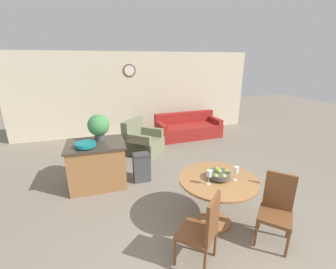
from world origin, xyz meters
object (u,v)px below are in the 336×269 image
object	(u,v)px
potted_plant	(99,126)
couch	(188,129)
dining_table	(218,189)
wine_glass_left	(209,174)
kitchen_island	(97,164)
armchair	(142,142)
fruit_bowl	(219,174)
teal_bowl	(85,145)
trash_bin	(142,167)
wine_glass_right	(236,170)
dining_chair_near_right	(277,207)
dining_chair_near_left	(203,229)

from	to	relation	value
potted_plant	couch	distance (m)	3.62
dining_table	wine_glass_left	world-z (taller)	wine_glass_left
kitchen_island	armchair	world-z (taller)	armchair
dining_table	fruit_bowl	distance (m)	0.25
wine_glass_left	kitchen_island	size ratio (longest dim) A/B	0.19
dining_table	teal_bowl	xyz separation A→B (m)	(-1.90, 1.54, 0.36)
trash_bin	wine_glass_right	bearing A→B (deg)	-58.57
dining_table	armchair	world-z (taller)	armchair
dining_chair_near_right	couch	bearing A→B (deg)	-50.41
kitchen_island	trash_bin	world-z (taller)	kitchen_island
dining_table	fruit_bowl	world-z (taller)	fruit_bowl
armchair	wine_glass_right	bearing A→B (deg)	-126.37
dining_table	dining_chair_near_left	world-z (taller)	dining_chair_near_left
dining_chair_near_right	teal_bowl	size ratio (longest dim) A/B	2.62
armchair	dining_table	bearing A→B (deg)	-129.49
fruit_bowl	wine_glass_right	xyz separation A→B (m)	(0.21, -0.12, 0.09)
dining_table	couch	distance (m)	4.20
couch	teal_bowl	bearing A→B (deg)	-143.75
fruit_bowl	kitchen_island	distance (m)	2.48
kitchen_island	wine_glass_right	bearing A→B (deg)	-43.49
fruit_bowl	trash_bin	world-z (taller)	fruit_bowl
trash_bin	fruit_bowl	bearing A→B (deg)	-62.14
wine_glass_left	trash_bin	distance (m)	1.96
dining_chair_near_left	wine_glass_left	size ratio (longest dim) A/B	4.60
kitchen_island	teal_bowl	world-z (taller)	teal_bowl
dining_chair_near_right	couch	xyz separation A→B (m)	(0.50, 4.56, -0.25)
dining_table	dining_chair_near_left	size ratio (longest dim) A/B	1.18
teal_bowl	couch	world-z (taller)	teal_bowl
couch	armchair	size ratio (longest dim) A/B	1.78
dining_table	potted_plant	xyz separation A→B (m)	(-1.64, 1.89, 0.59)
dining_chair_near_right	potted_plant	bearing A→B (deg)	-0.96
dining_chair_near_right	wine_glass_left	bearing A→B (deg)	19.21
wine_glass_left	teal_bowl	world-z (taller)	same
fruit_bowl	wine_glass_left	size ratio (longest dim) A/B	1.51
dining_chair_near_right	potted_plant	xyz separation A→B (m)	(-2.26, 2.42, 0.67)
dining_chair_near_right	kitchen_island	distance (m)	3.26
dining_table	trash_bin	bearing A→B (deg)	117.87
teal_bowl	dining_table	bearing A→B (deg)	-38.98
wine_glass_right	armchair	distance (m)	3.39
kitchen_island	trash_bin	distance (m)	0.89
dining_chair_near_left	trash_bin	bearing A→B (deg)	54.40
dining_chair_near_left	wine_glass_right	distance (m)	0.98
potted_plant	dining_chair_near_left	bearing A→B (deg)	-66.05
dining_chair_near_left	trash_bin	world-z (taller)	dining_chair_near_left
teal_bowl	trash_bin	distance (m)	1.23
dining_chair_near_left	wine_glass_left	distance (m)	0.73
dining_chair_near_left	armchair	distance (m)	3.75
wine_glass_left	armchair	world-z (taller)	wine_glass_left
dining_chair_near_left	teal_bowl	size ratio (longest dim) A/B	2.62
wine_glass_right	armchair	bearing A→B (deg)	103.56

